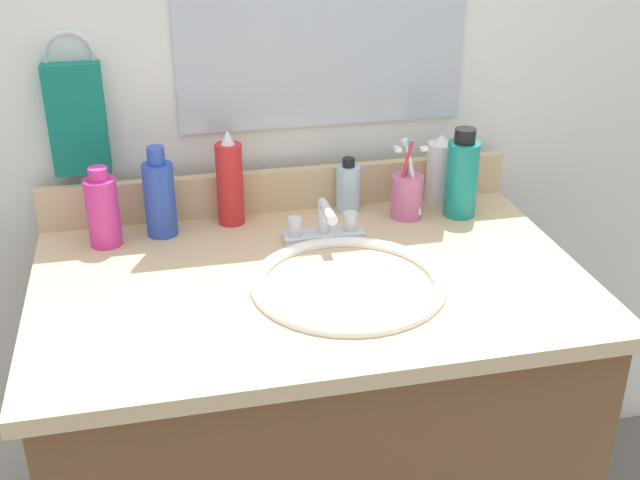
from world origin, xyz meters
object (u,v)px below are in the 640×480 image
object	(u,v)px
bottle_soap_pink	(103,210)
hand_towel	(77,120)
faucet	(324,226)
cup_pink	(407,194)
bottle_spray_red	(230,182)
bottle_mouthwash_teal	(462,176)
bottle_gel_clear	(348,187)
bottle_lotion_white	(439,171)
bottle_shampoo_blue	(160,197)

from	to	relation	value
bottle_soap_pink	hand_towel	bearing A→B (deg)	106.74
faucet	cup_pink	xyz separation A→B (m)	(0.19, 0.07, 0.02)
cup_pink	bottle_spray_red	bearing A→B (deg)	172.18
hand_towel	cup_pink	size ratio (longest dim) A/B	1.28
bottle_soap_pink	bottle_mouthwash_teal	world-z (taller)	bottle_mouthwash_teal
hand_towel	bottle_gel_clear	bearing A→B (deg)	-5.89
bottle_spray_red	faucet	bearing A→B (deg)	-34.81
faucet	bottle_mouthwash_teal	size ratio (longest dim) A/B	0.85
bottle_spray_red	bottle_soap_pink	bearing A→B (deg)	-169.25
bottle_soap_pink	faucet	bearing A→B (deg)	-9.43
bottle_mouthwash_teal	cup_pink	distance (m)	0.12
cup_pink	bottle_gel_clear	bearing A→B (deg)	151.92
faucet	bottle_gel_clear	size ratio (longest dim) A/B	1.37
hand_towel	bottle_soap_pink	bearing A→B (deg)	-73.26
hand_towel	bottle_lotion_white	world-z (taller)	hand_towel
bottle_lotion_white	bottle_mouthwash_teal	distance (m)	0.08
bottle_shampoo_blue	bottle_mouthwash_teal	distance (m)	0.62
bottle_spray_red	bottle_shampoo_blue	distance (m)	0.14
bottle_shampoo_blue	bottle_lotion_white	bearing A→B (deg)	3.45
bottle_soap_pink	bottle_spray_red	distance (m)	0.26
hand_towel	bottle_shampoo_blue	xyz separation A→B (m)	(0.14, -0.09, -0.14)
bottle_shampoo_blue	hand_towel	bearing A→B (deg)	147.88
bottle_soap_pink	bottle_gel_clear	xyz separation A→B (m)	(0.50, 0.06, -0.02)
bottle_soap_pink	bottle_gel_clear	world-z (taller)	bottle_soap_pink
hand_towel	bottle_soap_pink	xyz separation A→B (m)	(0.03, -0.11, -0.15)
hand_towel	bottle_mouthwash_teal	xyz separation A→B (m)	(0.76, -0.13, -0.13)
bottle_lotion_white	bottle_shampoo_blue	bearing A→B (deg)	-176.55
faucet	bottle_mouthwash_teal	xyz separation A→B (m)	(0.30, 0.05, 0.06)
bottle_spray_red	cup_pink	world-z (taller)	bottle_spray_red
bottle_soap_pink	bottle_lotion_white	size ratio (longest dim) A/B	1.03
bottle_spray_red	cup_pink	size ratio (longest dim) A/B	1.15
hand_towel	bottle_spray_red	world-z (taller)	hand_towel
hand_towel	bottle_lotion_white	distance (m)	0.75
bottle_lotion_white	bottle_shampoo_blue	world-z (taller)	bottle_shampoo_blue
faucet	bottle_spray_red	size ratio (longest dim) A/B	0.81
bottle_lotion_white	bottle_gel_clear	distance (m)	0.20
bottle_gel_clear	cup_pink	distance (m)	0.13
bottle_soap_pink	bottle_lotion_white	bearing A→B (deg)	4.75
bottle_mouthwash_teal	cup_pink	bearing A→B (deg)	172.44
cup_pink	bottle_mouthwash_teal	bearing A→B (deg)	-7.56
hand_towel	bottle_mouthwash_teal	size ratio (longest dim) A/B	1.17
bottle_soap_pink	bottle_lotion_white	distance (m)	0.71
bottle_shampoo_blue	cup_pink	size ratio (longest dim) A/B	1.07
faucet	bottle_lotion_white	distance (m)	0.31
faucet	cup_pink	world-z (taller)	cup_pink
faucet	bottle_spray_red	distance (m)	0.21
bottle_gel_clear	bottle_shampoo_blue	bearing A→B (deg)	-174.93
bottle_shampoo_blue	bottle_gel_clear	bearing A→B (deg)	5.07
bottle_lotion_white	cup_pink	world-z (taller)	cup_pink
faucet	cup_pink	size ratio (longest dim) A/B	0.93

